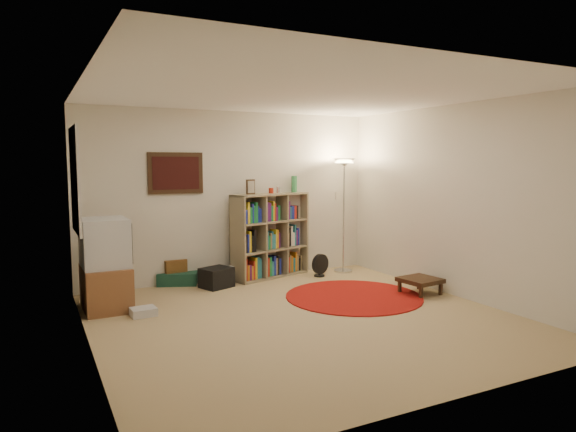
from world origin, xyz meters
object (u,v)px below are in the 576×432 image
(floor_lamp, at_px, (344,178))
(side_table, at_px, (420,281))
(bookshelf, at_px, (269,237))
(tv_stand, at_px, (106,266))
(suitcase, at_px, (178,278))
(floor_fan, at_px, (320,265))

(floor_lamp, distance_m, side_table, 2.11)
(bookshelf, distance_m, side_table, 2.34)
(tv_stand, xyz_separation_m, suitcase, (1.08, 0.85, -0.44))
(floor_fan, xyz_separation_m, side_table, (0.67, -1.50, 0.00))
(tv_stand, distance_m, suitcase, 1.45)
(floor_lamp, height_order, tv_stand, floor_lamp)
(bookshelf, xyz_separation_m, side_table, (1.36, -1.86, -0.44))
(bookshelf, xyz_separation_m, tv_stand, (-2.47, -0.70, -0.09))
(floor_lamp, xyz_separation_m, floor_fan, (-0.51, -0.14, -1.33))
(floor_lamp, relative_size, side_table, 3.47)
(suitcase, bearing_deg, floor_fan, 7.88)
(bookshelf, bearing_deg, side_table, -69.91)
(tv_stand, bearing_deg, floor_lamp, 6.32)
(bookshelf, bearing_deg, tv_stand, 179.76)
(floor_fan, distance_m, side_table, 1.64)
(floor_lamp, relative_size, tv_stand, 1.66)
(bookshelf, bearing_deg, floor_fan, -43.18)
(bookshelf, distance_m, floor_fan, 0.90)
(floor_fan, height_order, side_table, floor_fan)
(floor_lamp, xyz_separation_m, tv_stand, (-3.67, -0.49, -0.98))
(side_table, bearing_deg, floor_lamp, 95.40)
(tv_stand, bearing_deg, floor_fan, 5.04)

